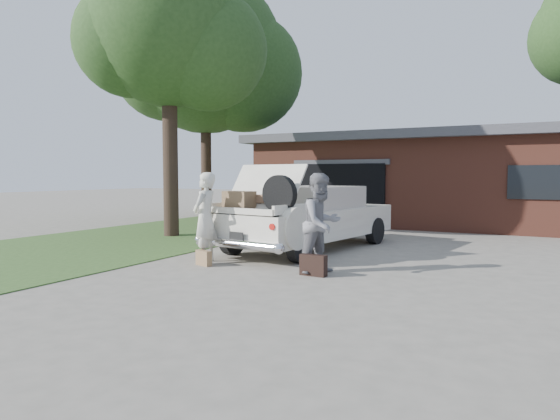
% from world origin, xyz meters
% --- Properties ---
extents(ground, '(90.00, 90.00, 0.00)m').
position_xyz_m(ground, '(0.00, 0.00, 0.00)').
color(ground, gray).
rests_on(ground, ground).
extents(grass_strip, '(6.00, 16.00, 0.02)m').
position_xyz_m(grass_strip, '(-5.50, 3.00, 0.01)').
color(grass_strip, '#2D4C1E').
rests_on(grass_strip, ground).
extents(house, '(12.80, 7.80, 3.30)m').
position_xyz_m(house, '(0.98, 11.47, 1.67)').
color(house, brown).
rests_on(house, ground).
extents(tree_left, '(5.29, 4.60, 8.39)m').
position_xyz_m(tree_left, '(-4.93, 3.21, 5.82)').
color(tree_left, '#38281E').
rests_on(tree_left, ground).
extents(tree_back, '(7.54, 6.55, 10.12)m').
position_xyz_m(tree_back, '(-7.83, 9.01, 6.55)').
color(tree_back, '#38281E').
rests_on(tree_back, ground).
extents(sedan, '(2.85, 5.63, 2.04)m').
position_xyz_m(sedan, '(-0.33, 2.69, 0.79)').
color(sedan, white).
rests_on(sedan, ground).
extents(woman_left, '(0.53, 0.73, 1.86)m').
position_xyz_m(woman_left, '(-1.43, 0.00, 0.93)').
color(woman_left, beige).
rests_on(woman_left, ground).
extents(woman_right, '(1.00, 1.10, 1.84)m').
position_xyz_m(woman_right, '(1.12, 0.09, 0.92)').
color(woman_right, gray).
rests_on(woman_right, ground).
extents(suitcase_left, '(0.41, 0.24, 0.30)m').
position_xyz_m(suitcase_left, '(-1.25, -0.30, 0.15)').
color(suitcase_left, '#99754E').
rests_on(suitcase_left, ground).
extents(suitcase_right, '(0.51, 0.20, 0.38)m').
position_xyz_m(suitcase_right, '(1.10, -0.21, 0.19)').
color(suitcase_right, black).
rests_on(suitcase_right, ground).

